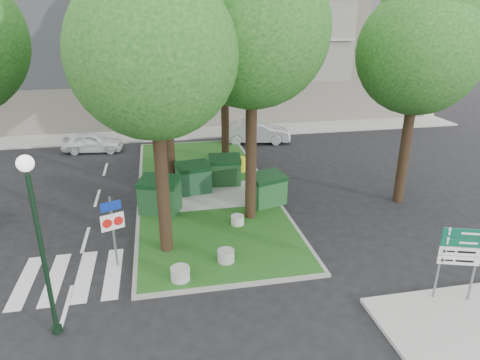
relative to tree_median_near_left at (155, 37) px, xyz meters
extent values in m
plane|color=black|center=(1.41, -2.56, -7.32)|extent=(120.00, 120.00, 0.00)
cube|color=#144413|center=(1.91, 5.44, -7.26)|extent=(6.00, 16.00, 0.12)
cube|color=gray|center=(1.91, 5.44, -7.27)|extent=(6.30, 16.30, 0.10)
cube|color=#999993|center=(1.41, 15.94, -7.26)|extent=(42.00, 3.00, 0.12)
cube|color=silver|center=(-2.34, -1.06, -7.31)|extent=(5.00, 3.00, 0.01)
cube|color=#BBB38C|center=(1.41, 23.44, 0.68)|extent=(41.00, 12.00, 16.00)
cylinder|color=black|center=(-0.09, -0.06, -4.24)|extent=(0.44, 0.44, 6.16)
sphere|color=#124612|center=(-0.09, -0.06, -0.50)|extent=(5.20, 5.20, 5.20)
cylinder|color=black|center=(3.41, 1.94, -3.96)|extent=(0.44, 0.44, 6.72)
sphere|color=#124612|center=(3.41, 1.94, 0.12)|extent=(5.60, 5.60, 5.60)
cylinder|color=black|center=(0.41, 6.44, -4.38)|extent=(0.44, 0.44, 5.88)
sphere|color=#124612|center=(0.41, 6.44, -0.81)|extent=(4.80, 4.80, 4.80)
sphere|color=#124612|center=(0.71, 6.64, 0.87)|extent=(3.60, 3.60, 3.60)
cylinder|color=black|center=(3.61, 9.44, -3.82)|extent=(0.44, 0.44, 7.00)
sphere|color=#124612|center=(3.61, 9.44, 0.43)|extent=(5.80, 5.80, 5.80)
cylinder|color=black|center=(10.41, 2.44, -4.38)|extent=(0.44, 0.44, 5.88)
sphere|color=#124612|center=(10.41, 2.44, -0.81)|extent=(5.00, 5.00, 5.00)
sphere|color=#124612|center=(10.71, 2.64, 0.87)|extent=(3.75, 3.75, 3.75)
cube|color=#0E3314|center=(-0.22, 3.17, -6.57)|extent=(1.87, 1.57, 1.25)
cube|color=black|center=(-0.22, 3.17, -5.84)|extent=(1.95, 1.66, 0.36)
cube|color=#123E20|center=(1.38, 5.04, -6.61)|extent=(1.64, 1.25, 1.17)
cube|color=black|center=(1.38, 5.04, -5.93)|extent=(1.70, 1.33, 0.34)
cube|color=#103614|center=(2.98, 5.80, -6.61)|extent=(1.59, 1.15, 1.18)
cube|color=black|center=(2.98, 5.80, -5.92)|extent=(1.65, 1.23, 0.34)
cube|color=#15461B|center=(4.41, 3.06, -6.62)|extent=(1.72, 1.42, 1.16)
cube|color=black|center=(4.41, 3.06, -5.94)|extent=(1.79, 1.50, 0.33)
cylinder|color=#A0A09B|center=(0.26, -2.06, -6.98)|extent=(0.61, 0.61, 0.43)
cylinder|color=#ADAEA8|center=(2.75, 1.35, -7.01)|extent=(0.52, 0.52, 0.37)
cylinder|color=#969792|center=(1.85, -1.26, -6.99)|extent=(0.57, 0.57, 0.41)
cylinder|color=yellow|center=(4.14, 7.37, -6.80)|extent=(0.45, 0.45, 0.79)
cylinder|color=black|center=(-3.13, -3.69, -5.06)|extent=(0.13, 0.13, 4.51)
cylinder|color=black|center=(-3.13, -3.69, -7.23)|extent=(0.27, 0.27, 0.18)
sphere|color=white|center=(-3.13, -3.69, -2.53)|extent=(0.40, 0.40, 0.40)
cylinder|color=slate|center=(-1.77, -0.68, -6.04)|extent=(0.11, 0.11, 2.55)
cube|color=navy|center=(-1.77, -0.68, -5.07)|extent=(0.63, 0.29, 0.31)
cube|color=white|center=(-1.77, -0.68, -5.63)|extent=(0.72, 0.33, 0.56)
cylinder|color=red|center=(-1.95, -0.68, -5.63)|extent=(0.30, 0.14, 0.31)
cylinder|color=red|center=(-1.59, -0.68, -5.63)|extent=(0.30, 0.14, 0.31)
cylinder|color=slate|center=(7.56, -4.41, -6.04)|extent=(0.09, 0.09, 2.31)
cylinder|color=slate|center=(8.49, -4.71, -6.04)|extent=(0.09, 0.09, 2.31)
cube|color=#094E34|center=(8.03, -4.56, -5.02)|extent=(1.11, 0.39, 0.27)
cube|color=#094E34|center=(8.03, -4.56, -5.31)|extent=(1.11, 0.39, 0.27)
cube|color=white|center=(8.03, -4.56, -5.61)|extent=(1.11, 0.39, 0.27)
cube|color=white|center=(8.03, -4.56, -5.90)|extent=(1.11, 0.39, 0.27)
imported|color=silver|center=(-4.10, 12.94, -6.70)|extent=(3.74, 1.84, 1.23)
imported|color=#ABADB4|center=(6.20, 12.94, -6.59)|extent=(4.59, 2.14, 1.46)
camera|label=1|loc=(-0.12, -13.67, 0.64)|focal=32.00mm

